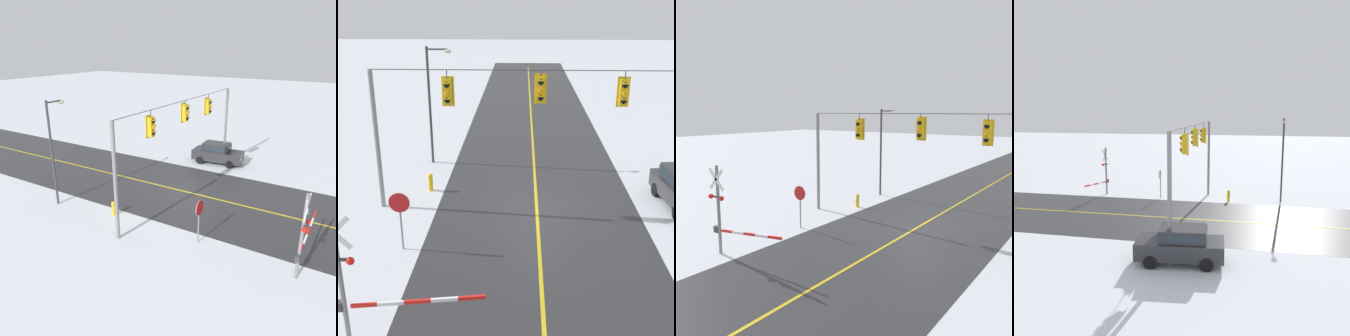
{
  "view_description": "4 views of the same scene",
  "coord_description": "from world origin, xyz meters",
  "views": [
    {
      "loc": [
        -18.76,
        -10.23,
        9.52
      ],
      "look_at": [
        -3.49,
        -0.88,
        2.96
      ],
      "focal_mm": 36.33,
      "sensor_mm": 36.0,
      "label": 1
    },
    {
      "loc": [
        -0.72,
        -18.9,
        9.15
      ],
      "look_at": [
        -1.3,
        -2.72,
        2.98
      ],
      "focal_mm": 49.35,
      "sensor_mm": 36.0,
      "label": 2
    },
    {
      "loc": [
        8.34,
        -18.22,
        6.32
      ],
      "look_at": [
        -4.08,
        -1.18,
        3.11
      ],
      "focal_mm": 39.81,
      "sensor_mm": 36.0,
      "label": 3
    },
    {
      "loc": [
        21.84,
        3.6,
        7.1
      ],
      "look_at": [
        -2.97,
        -1.46,
        2.91
      ],
      "focal_mm": 37.28,
      "sensor_mm": 36.0,
      "label": 4
    }
  ],
  "objects": [
    {
      "name": "ground_plane",
      "position": [
        0.0,
        0.0,
        0.0
      ],
      "size": [
        160.0,
        160.0,
        0.0
      ],
      "primitive_type": "plane",
      "color": "silver"
    },
    {
      "name": "road_asphalt",
      "position": [
        0.0,
        6.0,
        0.0
      ],
      "size": [
        9.0,
        80.0,
        0.01
      ],
      "primitive_type": "cube",
      "color": "#303033",
      "rests_on": "ground"
    },
    {
      "name": "lane_centre_line",
      "position": [
        0.0,
        6.0,
        0.01
      ],
      "size": [
        0.14,
        72.0,
        0.01
      ],
      "primitive_type": "cube",
      "color": "gold",
      "rests_on": "ground"
    },
    {
      "name": "signal_span",
      "position": [
        -0.06,
        -0.01,
        4.27
      ],
      "size": [
        14.2,
        0.47,
        6.22
      ],
      "color": "gray",
      "rests_on": "ground"
    },
    {
      "name": "stop_sign",
      "position": [
        -5.18,
        -3.73,
        1.71
      ],
      "size": [
        0.8,
        0.09,
        2.35
      ],
      "color": "gray",
      "rests_on": "ground"
    },
    {
      "name": "railroad_crossing",
      "position": [
        -5.17,
        -8.61,
        2.0
      ],
      "size": [
        4.39,
        0.31,
        4.0
      ],
      "color": "gray",
      "rests_on": "ground"
    },
    {
      "name": "parked_car_charcoal",
      "position": [
        6.64,
        0.46,
        0.95
      ],
      "size": [
        2.14,
        4.32,
        1.74
      ],
      "color": "#2D2D33",
      "rests_on": "ground"
    },
    {
      "name": "streetlamp_near",
      "position": [
        -5.59,
        5.88,
        3.92
      ],
      "size": [
        1.39,
        0.28,
        6.5
      ],
      "color": "#38383D",
      "rests_on": "ground"
    },
    {
      "name": "fire_hydrant",
      "position": [
        -5.16,
        1.85,
        0.47
      ],
      "size": [
        0.24,
        0.31,
        0.88
      ],
      "color": "gold",
      "rests_on": "ground"
    }
  ]
}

